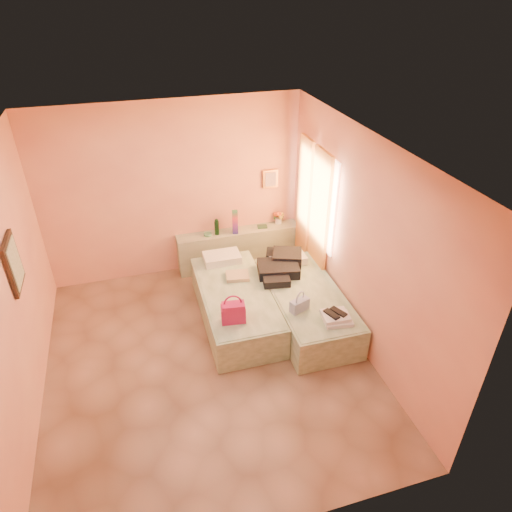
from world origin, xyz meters
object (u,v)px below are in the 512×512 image
at_px(magenta_handbag, 233,312).
at_px(blue_handbag, 300,305).
at_px(towel_stack, 337,318).
at_px(headboard_ledge, 239,248).
at_px(bed_left, 235,305).
at_px(green_book, 262,227).
at_px(water_bottle, 217,227).
at_px(flower_vase, 279,217).
at_px(bed_right, 305,305).

height_order(magenta_handbag, blue_handbag, magenta_handbag).
bearing_deg(towel_stack, headboard_ledge, 105.36).
distance_m(bed_left, green_book, 1.68).
bearing_deg(water_bottle, headboard_ledge, 2.03).
xyz_separation_m(bed_left, water_bottle, (0.06, 1.39, 0.53)).
distance_m(green_book, magenta_handbag, 2.26).
xyz_separation_m(bed_left, magenta_handbag, (-0.18, -0.62, 0.39)).
bearing_deg(green_book, flower_vase, 20.67).
relative_size(green_book, flower_vase, 0.64).
xyz_separation_m(flower_vase, towel_stack, (-0.06, -2.47, -0.23)).
distance_m(bed_right, magenta_handbag, 1.24).
bearing_deg(flower_vase, bed_right, -96.27).
height_order(bed_right, towel_stack, towel_stack).
distance_m(headboard_ledge, flower_vase, 0.85).
xyz_separation_m(bed_left, bed_right, (0.95, -0.30, 0.00)).
distance_m(water_bottle, blue_handbag, 2.16).
bearing_deg(bed_left, flower_vase, 52.78).
bearing_deg(headboard_ledge, bed_left, -106.80).
xyz_separation_m(bed_right, blue_handbag, (-0.25, -0.36, 0.33)).
height_order(headboard_ledge, bed_right, headboard_ledge).
height_order(bed_left, magenta_handbag, magenta_handbag).
distance_m(bed_left, bed_right, 0.99).
distance_m(headboard_ledge, magenta_handbag, 2.13).
distance_m(bed_right, blue_handbag, 0.55).
height_order(bed_left, towel_stack, towel_stack).
height_order(headboard_ledge, blue_handbag, blue_handbag).
bearing_deg(green_book, magenta_handbag, -107.00).
bearing_deg(bed_left, blue_handbag, -42.71).
distance_m(green_book, blue_handbag, 2.07).
bearing_deg(green_book, towel_stack, -74.50).
xyz_separation_m(bed_right, flower_vase, (0.19, 1.76, 0.53)).
height_order(bed_left, flower_vase, flower_vase).
bearing_deg(towel_stack, green_book, 95.93).
bearing_deg(blue_handbag, water_bottle, 87.00).
bearing_deg(green_book, water_bottle, -169.28).
height_order(headboard_ledge, green_book, green_book).
relative_size(bed_left, water_bottle, 7.76).
height_order(water_bottle, magenta_handbag, water_bottle).
height_order(flower_vase, blue_handbag, flower_vase).
relative_size(blue_handbag, towel_stack, 0.75).
bearing_deg(bed_left, bed_right, -16.91).
bearing_deg(water_bottle, green_book, 1.16).
bearing_deg(towel_stack, flower_vase, 88.64).
relative_size(water_bottle, magenta_handbag, 0.85).
distance_m(blue_handbag, towel_stack, 0.51).
height_order(bed_right, blue_handbag, blue_handbag).
xyz_separation_m(flower_vase, blue_handbag, (-0.44, -2.13, -0.19)).
bearing_deg(bed_right, headboard_ledge, 107.92).
xyz_separation_m(blue_handbag, towel_stack, (0.38, -0.34, -0.03)).
relative_size(green_book, towel_stack, 0.46).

